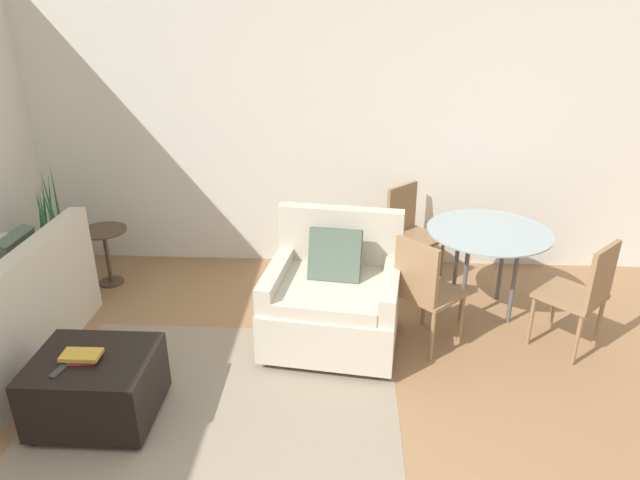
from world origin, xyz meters
name	(u,v)px	position (x,y,z in m)	size (l,w,h in m)	color
wall_back	(324,125)	(0.00, 3.24, 1.38)	(12.00, 0.06, 2.75)	silver
area_rug	(219,404)	(-0.59, 0.96, 0.00)	(2.37, 1.88, 0.01)	gray
armchair	(333,299)	(0.14, 1.76, 0.37)	(1.08, 1.00, 0.99)	beige
ottoman	(96,385)	(-1.32, 0.81, 0.25)	(0.73, 0.62, 0.45)	black
book_stack	(82,356)	(-1.36, 0.79, 0.48)	(0.24, 0.15, 0.04)	#B72D28
tv_remote_primary	(59,371)	(-1.45, 0.67, 0.46)	(0.07, 0.14, 0.01)	#333338
potted_plant	(56,259)	(-2.45, 2.60, 0.24)	(0.43, 0.43, 1.16)	#333338
side_table	(106,246)	(-1.97, 2.62, 0.38)	(0.41, 0.41, 0.54)	#4C3828
dining_table	(488,241)	(1.39, 2.30, 0.64)	(1.00, 1.00, 0.74)	#99A8AD
dining_chair_near_left	(424,286)	(0.81, 1.72, 0.52)	(0.59, 0.59, 0.90)	#93704C
dining_chair_near_right	(584,290)	(1.97, 1.72, 0.52)	(0.59, 0.59, 0.90)	#93704C
dining_chair_far_left	(409,227)	(0.81, 2.88, 0.52)	(0.59, 0.59, 0.90)	#93704C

